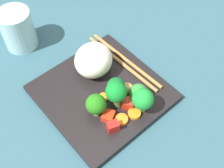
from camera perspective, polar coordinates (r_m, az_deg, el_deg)
name	(u,v)px	position (r cm, az deg, el deg)	size (l,w,h in cm)	color
ground_plane	(102,97)	(62.41, -1.96, -2.65)	(110.00, 110.00, 2.00)	#2E5461
square_plate	(102,93)	(60.97, -2.00, -1.75)	(24.26, 24.26, 1.46)	black
rice_mound	(93,60)	(61.17, -3.74, 4.82)	(8.72, 8.04, 6.88)	white
broccoli_floret_0	(115,93)	(54.63, 0.64, -1.86)	(4.22, 4.22, 6.89)	#74A94E
broccoli_floret_1	(138,93)	(57.26, 5.31, -1.78)	(3.74, 3.74, 4.43)	#619F51
broccoli_floret_2	(143,100)	(54.99, 6.22, -3.14)	(4.33, 4.33, 6.16)	#6DA043
broccoli_floret_3	(96,104)	(55.06, -3.23, -4.13)	(4.10, 4.10, 5.09)	#73AE4F
broccoli_floret_4	(116,87)	(57.31, 0.80, -0.55)	(3.68, 3.68, 5.03)	#66AD48
carrot_slice_0	(134,113)	(57.10, 4.50, -5.92)	(2.59, 2.59, 0.75)	orange
carrot_slice_1	(122,119)	(56.27, 1.96, -7.14)	(2.52, 2.52, 0.78)	orange
carrot_slice_2	(103,97)	(59.10, -1.74, -2.69)	(2.10, 2.10, 0.53)	orange
pepper_chunk_0	(113,127)	(54.60, 0.19, -8.54)	(2.22, 1.65, 2.39)	red
pepper_chunk_1	(127,103)	(57.39, 3.10, -3.89)	(2.11, 2.28, 2.20)	red
pepper_chunk_2	(108,116)	(56.22, -0.78, -6.43)	(2.47, 2.25, 1.49)	red
chicken_piece_0	(127,89)	(59.36, 3.08, -0.92)	(3.35, 2.67, 2.26)	tan
chopstick_pair	(124,61)	(64.87, 2.38, 4.58)	(21.63, 3.40, 0.80)	#A2713A
drinking_glass	(18,29)	(71.25, -18.42, 10.37)	(7.68, 7.68, 9.63)	#AEDAE2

